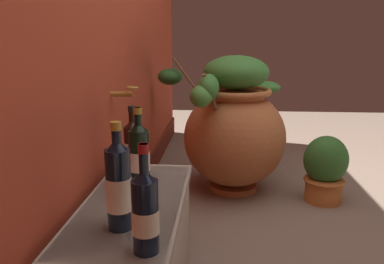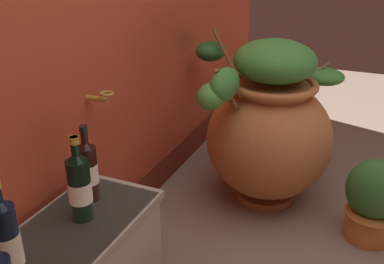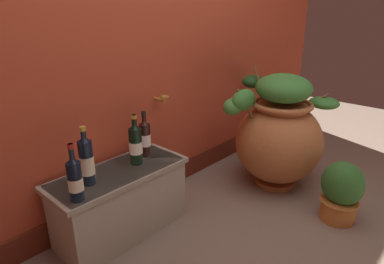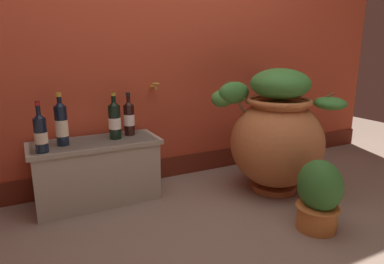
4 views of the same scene
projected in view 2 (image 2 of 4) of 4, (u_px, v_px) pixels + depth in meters
The scene contains 5 objects.
terracotta_urn at pixel (268, 127), 2.25m from camera, with size 0.82×0.86×0.87m.
wine_bottle_left at pixel (6, 240), 1.18m from camera, with size 0.08×0.08×0.33m.
wine_bottle_right at pixel (79, 185), 1.47m from camera, with size 0.08×0.08×0.31m.
wine_bottle_back at pixel (88, 169), 1.58m from camera, with size 0.07×0.07×0.30m.
potted_shrub at pixel (373, 200), 2.01m from camera, with size 0.24×0.26×0.41m.
Camera 2 is at (-1.41, 0.05, 1.31)m, focal length 40.64 mm.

